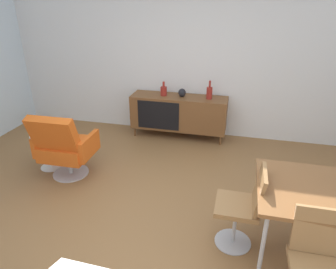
% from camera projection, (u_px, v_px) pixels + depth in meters
% --- Properties ---
extents(ground_plane, '(8.32, 8.32, 0.00)m').
position_uv_depth(ground_plane, '(146.00, 225.00, 3.29)').
color(ground_plane, olive).
extents(wall_back, '(6.80, 0.12, 2.80)m').
position_uv_depth(wall_back, '(191.00, 52.00, 5.00)').
color(wall_back, white).
rests_on(wall_back, ground_plane).
extents(sideboard, '(1.60, 0.45, 0.72)m').
position_uv_depth(sideboard, '(179.00, 112.00, 5.16)').
color(sideboard, brown).
rests_on(sideboard, ground_plane).
extents(vase_cobalt, '(0.09, 0.09, 0.30)m').
position_uv_depth(vase_cobalt, '(209.00, 93.00, 4.90)').
color(vase_cobalt, maroon).
rests_on(vase_cobalt, sideboard).
extents(vase_sculptural_dark, '(0.11, 0.11, 0.23)m').
position_uv_depth(vase_sculptural_dark, '(164.00, 91.00, 5.07)').
color(vase_sculptural_dark, maroon).
rests_on(vase_sculptural_dark, sideboard).
extents(vase_ceramic_small, '(0.12, 0.12, 0.14)m').
position_uv_depth(vase_ceramic_small, '(182.00, 93.00, 5.01)').
color(vase_ceramic_small, black).
rests_on(vase_ceramic_small, sideboard).
extents(dining_chair_near_window, '(0.42, 0.40, 0.86)m').
position_uv_depth(dining_chair_near_window, '(244.00, 205.00, 2.85)').
color(dining_chair_near_window, '#9E7042').
rests_on(dining_chair_near_window, ground_plane).
extents(dining_chair_front_left, '(0.40, 0.43, 0.86)m').
position_uv_depth(dining_chair_front_left, '(317.00, 262.00, 2.24)').
color(dining_chair_front_left, '#9E7042').
rests_on(dining_chair_front_left, ground_plane).
extents(lounge_chair_red, '(0.73, 0.67, 0.95)m').
position_uv_depth(lounge_chair_red, '(64.00, 145.00, 3.98)').
color(lounge_chair_red, '#D85919').
rests_on(lounge_chair_red, ground_plane).
extents(side_table_round, '(0.44, 0.44, 0.52)m').
position_uv_depth(side_table_round, '(49.00, 147.00, 4.27)').
color(side_table_round, white).
rests_on(side_table_round, ground_plane).
extents(fruit_bowl, '(0.20, 0.20, 0.11)m').
position_uv_depth(fruit_bowl, '(46.00, 131.00, 4.17)').
color(fruit_bowl, '#262628').
rests_on(fruit_bowl, side_table_round).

